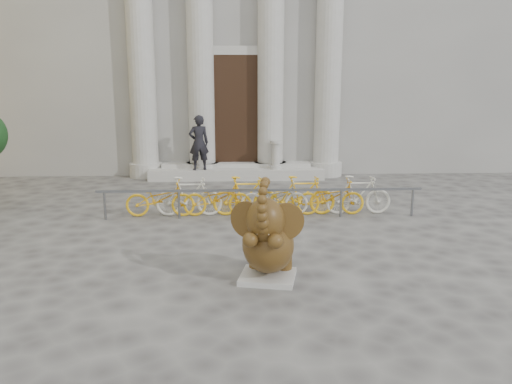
{
  "coord_description": "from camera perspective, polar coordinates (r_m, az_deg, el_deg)",
  "views": [
    {
      "loc": [
        -0.04,
        -7.79,
        3.29
      ],
      "look_at": [
        0.37,
        2.12,
        1.1
      ],
      "focal_mm": 35.0,
      "sensor_mm": 36.0,
      "label": 1
    }
  ],
  "objects": [
    {
      "name": "entrance_steps",
      "position": [
        17.46,
        -2.23,
        2.19
      ],
      "size": [
        6.0,
        1.2,
        0.36
      ],
      "primitive_type": "cube",
      "color": "#A8A59E",
      "rests_on": "ground"
    },
    {
      "name": "classical_building",
      "position": [
        22.88,
        -2.42,
        19.21
      ],
      "size": [
        22.0,
        10.7,
        12.0
      ],
      "color": "gray",
      "rests_on": "ground"
    },
    {
      "name": "balustrade_post",
      "position": [
        17.12,
        2.29,
        4.14
      ],
      "size": [
        0.4,
        0.4,
        0.99
      ],
      "color": "#A8A59E",
      "rests_on": "entrance_steps"
    },
    {
      "name": "elephant_statue",
      "position": [
        8.38,
        1.35,
        -5.81
      ],
      "size": [
        1.2,
        1.42,
        1.82
      ],
      "rotation": [
        0.0,
        0.0,
        -0.21
      ],
      "color": "#A8A59E",
      "rests_on": "ground"
    },
    {
      "name": "bike_rack",
      "position": [
        12.5,
        0.39,
        -0.44
      ],
      "size": [
        8.0,
        0.53,
        1.0
      ],
      "color": "slate",
      "rests_on": "ground"
    },
    {
      "name": "ground",
      "position": [
        8.45,
        -1.96,
        -10.46
      ],
      "size": [
        80.0,
        80.0,
        0.0
      ],
      "primitive_type": "plane",
      "color": "#474442",
      "rests_on": "ground"
    },
    {
      "name": "pedestrian",
      "position": [
        17.0,
        -6.55,
        5.61
      ],
      "size": [
        0.76,
        0.59,
        1.86
      ],
      "primitive_type": "imported",
      "rotation": [
        0.0,
        0.0,
        3.39
      ],
      "color": "black",
      "rests_on": "entrance_steps"
    }
  ]
}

